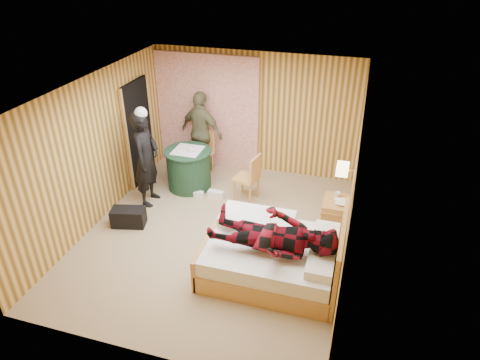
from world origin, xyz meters
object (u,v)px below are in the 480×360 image
(man_on_bed, at_px, (273,228))
(man_at_table, at_px, (202,132))
(bed, at_px, (274,255))
(duffel_bag, at_px, (128,217))
(wall_lamp, at_px, (343,169))
(nightstand, at_px, (334,214))
(chair_near, at_px, (250,175))
(round_table, at_px, (189,169))
(woman_standing, at_px, (146,159))
(chair_far, at_px, (203,148))

(man_on_bed, bearing_deg, man_at_table, 126.22)
(bed, distance_m, duffel_bag, 2.70)
(wall_lamp, bearing_deg, nightstand, 99.40)
(wall_lamp, relative_size, bed, 0.13)
(duffel_bag, height_order, man_at_table, man_at_table)
(man_at_table, bearing_deg, chair_near, 162.40)
(round_table, xyz_separation_m, woman_standing, (-0.50, -0.72, 0.49))
(chair_near, bearing_deg, round_table, -84.34)
(wall_lamp, relative_size, man_on_bed, 0.15)
(round_table, relative_size, man_at_table, 0.53)
(chair_near, relative_size, man_at_table, 0.53)
(wall_lamp, xyz_separation_m, chair_near, (-1.66, 0.76, -0.76))
(woman_standing, height_order, man_on_bed, man_on_bed)
(round_table, distance_m, duffel_bag, 1.63)
(duffel_bag, bearing_deg, round_table, 57.83)
(wall_lamp, bearing_deg, round_table, 163.00)
(wall_lamp, distance_m, man_on_bed, 1.55)
(bed, distance_m, man_on_bed, 0.69)
(nightstand, distance_m, round_table, 2.97)
(bed, height_order, man_on_bed, man_on_bed)
(bed, height_order, man_at_table, man_at_table)
(round_table, relative_size, woman_standing, 0.51)
(woman_standing, relative_size, man_at_table, 1.04)
(bed, bearing_deg, man_on_bed, -84.49)
(duffel_bag, bearing_deg, nightstand, 0.79)
(wall_lamp, distance_m, round_table, 3.21)
(nightstand, xyz_separation_m, woman_standing, (-3.40, -0.08, 0.60))
(bed, relative_size, chair_near, 2.12)
(bed, xyz_separation_m, woman_standing, (-2.65, 1.25, 0.60))
(bed, xyz_separation_m, nightstand, (0.75, 1.33, -0.01))
(duffel_bag, distance_m, man_on_bed, 2.87)
(wall_lamp, relative_size, round_table, 0.28)
(wall_lamp, xyz_separation_m, chair_far, (-2.91, 1.61, -0.76))
(woman_standing, bearing_deg, bed, -119.38)
(bed, bearing_deg, chair_near, 115.19)
(chair_near, xyz_separation_m, man_at_table, (-1.28, 0.90, 0.33))
(chair_near, relative_size, man_on_bed, 0.52)
(duffel_bag, relative_size, man_on_bed, 0.32)
(wall_lamp, height_order, chair_far, wall_lamp)
(wall_lamp, bearing_deg, chair_near, 155.25)
(wall_lamp, height_order, man_at_table, man_at_table)
(round_table, relative_size, chair_far, 0.98)
(round_table, height_order, chair_far, chair_far)
(nightstand, height_order, woman_standing, woman_standing)
(wall_lamp, bearing_deg, duffel_bag, -169.66)
(bed, distance_m, woman_standing, 2.99)
(wall_lamp, distance_m, chair_far, 3.41)
(bed, relative_size, man_at_table, 1.13)
(nightstand, bearing_deg, chair_far, 154.77)
(chair_far, bearing_deg, bed, -28.77)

